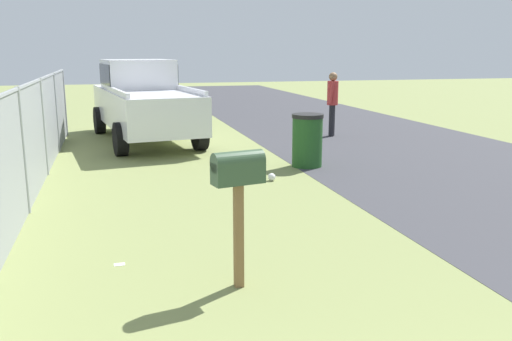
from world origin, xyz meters
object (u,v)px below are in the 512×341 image
object	(u,v)px
mailbox	(238,179)
pickup_truck	(142,98)
pedestrian	(332,99)
trash_bin	(307,140)

from	to	relation	value
mailbox	pickup_truck	world-z (taller)	pickup_truck
mailbox	pedestrian	xyz separation A→B (m)	(8.96, -4.72, -0.09)
mailbox	pedestrian	world-z (taller)	pedestrian
pickup_truck	trash_bin	distance (m)	5.29
trash_bin	pedestrian	world-z (taller)	pedestrian
pickup_truck	trash_bin	world-z (taller)	pickup_truck
trash_bin	pedestrian	size ratio (longest dim) A/B	0.62
mailbox	trash_bin	distance (m)	5.96
pickup_truck	pedestrian	world-z (taller)	pickup_truck
mailbox	pedestrian	size ratio (longest dim) A/B	0.79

